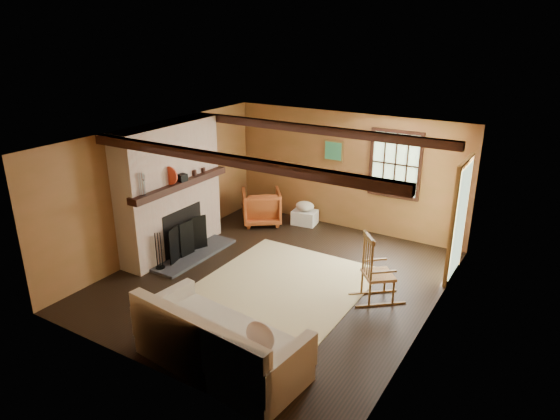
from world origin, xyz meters
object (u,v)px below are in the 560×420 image
Objects in this scene: fireplace at (171,195)px; laundry_basket at (305,217)px; sofa at (218,346)px; armchair at (262,207)px; rocking_chair at (376,273)px.

fireplace is 4.80× the size of laundry_basket.
laundry_basket is at bearing 112.39° from sofa.
sofa is at bearing 79.33° from armchair.
rocking_chair is at bearing 3.83° from fireplace.
rocking_chair is 2.19× the size of laundry_basket.
armchair is (-3.24, 1.76, -0.10)m from rocking_chair.
rocking_chair is 2.77m from sofa.
fireplace reaches higher than rocking_chair.
fireplace reaches higher than laundry_basket.
armchair is at bearing -152.50° from laundry_basket.
rocking_chair reaches higher than armchair.
fireplace is 2.99× the size of armchair.
fireplace is 3.74m from sofa.
fireplace is 2.99m from laundry_basket.
rocking_chair is 3.69m from armchair.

